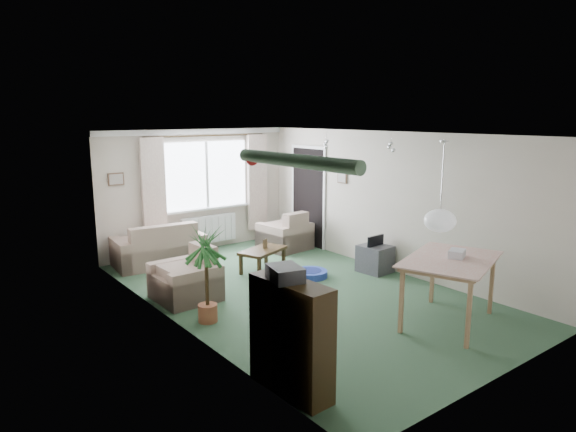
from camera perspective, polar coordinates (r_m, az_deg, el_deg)
ground at (r=7.91m, az=1.34°, el=-8.53°), size 6.50×6.50×0.00m
window at (r=10.33m, az=-9.08°, el=4.55°), size 1.80×0.03×1.30m
curtain_rod at (r=10.20m, az=-8.99°, el=8.81°), size 2.60×0.03×0.03m
curtain_left at (r=9.78m, az=-14.69°, el=2.59°), size 0.45×0.08×2.00m
curtain_right at (r=10.86m, az=-3.44°, el=3.77°), size 0.45×0.08×2.00m
radiator at (r=10.48m, az=-8.79°, el=-1.46°), size 1.20×0.10×0.55m
doorway at (r=10.54m, az=2.28°, el=2.07°), size 0.03×0.95×2.00m
pendant_lamp at (r=6.12m, az=16.53°, el=-0.50°), size 0.36×0.36×0.36m
tinsel_garland at (r=4.47m, az=0.75°, el=6.17°), size 1.60×1.60×0.12m
bauble_cluster_a at (r=8.99m, az=4.30°, el=8.29°), size 0.20×0.20×0.20m
bauble_cluster_b at (r=8.36m, az=11.39°, el=7.88°), size 0.20×0.20×0.20m
wall_picture_back at (r=9.60m, az=-18.58°, el=3.91°), size 0.28×0.03×0.22m
wall_picture_right at (r=9.72m, az=6.06°, el=4.51°), size 0.03×0.24×0.30m
sofa at (r=9.56m, az=-14.18°, el=-2.97°), size 1.62×0.96×0.78m
armchair_corner at (r=10.32m, az=-0.37°, el=-1.56°), size 0.96×0.92×0.78m
armchair_left at (r=7.69m, az=-11.37°, el=-6.30°), size 0.84×0.89×0.78m
coffee_table at (r=8.94m, az=-2.82°, el=-4.90°), size 0.97×0.75×0.39m
photo_frame at (r=8.96m, az=-2.56°, el=-3.05°), size 0.12×0.07×0.16m
bookshelf at (r=5.08m, az=0.33°, el=-13.29°), size 0.37×0.94×1.13m
hifi_box at (r=4.87m, az=-0.32°, el=-6.38°), size 0.36×0.41×0.14m
houseplant at (r=6.75m, az=-9.03°, el=-6.53°), size 0.57×0.57×1.27m
dining_table at (r=7.01m, az=17.42°, el=-8.02°), size 1.59×1.32×0.85m
gift_box at (r=6.95m, az=18.25°, el=-4.07°), size 0.30×0.27×0.12m
tv_cube at (r=8.99m, az=9.64°, el=-4.71°), size 0.50×0.54×0.46m
pet_bed at (r=8.65m, az=2.53°, el=-6.42°), size 0.65×0.65×0.11m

